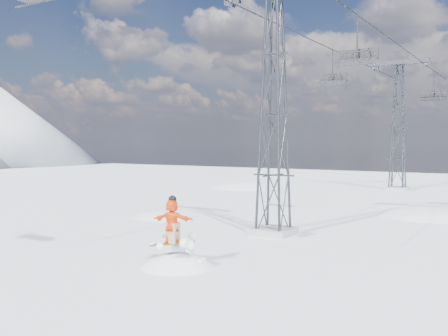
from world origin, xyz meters
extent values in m
plane|color=white|center=(0.00, 0.00, 0.00)|extent=(120.00, 120.00, 0.00)
sphere|color=white|center=(-12.00, 28.00, -10.40)|extent=(22.00, 22.00, 22.00)
cube|color=#999999|center=(0.80, 8.00, 0.15)|extent=(1.80, 1.80, 0.30)
cube|color=#999999|center=(0.80, 33.00, 0.15)|extent=(1.80, 1.80, 0.30)
cube|color=#303439|center=(0.80, 33.00, 11.25)|extent=(5.00, 0.35, 0.35)
cube|color=#303439|center=(-1.40, 33.00, 11.05)|extent=(0.80, 0.25, 0.50)
cube|color=#303439|center=(3.00, 33.00, 11.05)|extent=(0.80, 0.25, 0.50)
cylinder|color=black|center=(-1.40, 19.50, 10.85)|extent=(0.06, 51.00, 0.06)
cylinder|color=black|center=(3.00, 19.50, 10.85)|extent=(0.06, 51.00, 0.06)
cone|color=slate|center=(-78.00, 48.00, 7.50)|extent=(38.00, 38.00, 15.00)
sphere|color=white|center=(0.60, 0.95, -1.75)|extent=(4.40, 4.40, 4.40)
cube|color=#9F8015|center=(0.60, 0.65, 0.83)|extent=(1.57, 0.71, 0.23)
imported|color=#FD4C0B|center=(0.60, 0.65, 1.60)|extent=(1.46, 0.90, 1.50)
cube|color=#9F8262|center=(0.60, 0.65, 1.20)|extent=(0.50, 0.45, 0.69)
sphere|color=black|center=(0.60, 0.65, 2.33)|extent=(0.28, 0.28, 0.28)
cylinder|color=black|center=(-1.40, -3.01, 8.32)|extent=(2.07, 0.06, 0.06)
cylinder|color=black|center=(3.00, 13.32, 9.70)|extent=(0.08, 0.08, 2.31)
cube|color=black|center=(3.00, 13.32, 8.54)|extent=(2.10, 0.47, 0.08)
cube|color=black|center=(3.00, 13.55, 8.86)|extent=(2.10, 0.06, 0.58)
cylinder|color=black|center=(3.00, 13.05, 8.28)|extent=(2.10, 0.06, 0.06)
cylinder|color=black|center=(3.00, 13.00, 8.91)|extent=(2.10, 0.05, 0.05)
cylinder|color=black|center=(-1.40, 22.02, 9.73)|extent=(0.08, 0.08, 2.24)
cube|color=black|center=(-1.40, 22.02, 8.61)|extent=(2.04, 0.46, 0.08)
cube|color=black|center=(-1.40, 22.24, 8.91)|extent=(2.04, 0.06, 0.56)
cylinder|color=black|center=(-1.40, 21.76, 8.35)|extent=(2.04, 0.06, 0.06)
cylinder|color=black|center=(-1.40, 21.71, 8.96)|extent=(2.04, 0.05, 0.05)
cylinder|color=black|center=(3.00, 37.13, 9.63)|extent=(0.09, 0.09, 2.44)
cube|color=black|center=(3.00, 37.13, 8.41)|extent=(2.22, 0.50, 0.09)
cube|color=black|center=(3.00, 37.37, 8.74)|extent=(2.22, 0.07, 0.61)
cylinder|color=black|center=(3.00, 36.85, 8.13)|extent=(2.22, 0.07, 0.07)
cylinder|color=black|center=(3.00, 36.79, 8.79)|extent=(2.22, 0.06, 0.06)
camera|label=1|loc=(10.87, -12.66, 4.28)|focal=40.00mm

